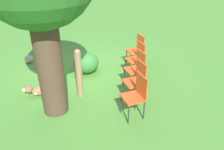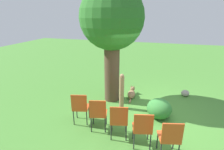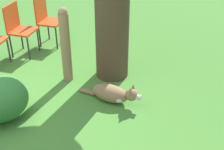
% 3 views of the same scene
% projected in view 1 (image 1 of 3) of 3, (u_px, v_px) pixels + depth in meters
% --- Properties ---
extents(ground_plane, '(30.00, 30.00, 0.00)m').
position_uv_depth(ground_plane, '(86.00, 75.00, 6.41)').
color(ground_plane, '#478433').
extents(dog, '(1.02, 0.31, 0.36)m').
position_uv_depth(dog, '(41.00, 90.00, 5.42)').
color(dog, olive).
rests_on(dog, ground_plane).
extents(fence_post, '(0.16, 0.16, 1.24)m').
position_uv_depth(fence_post, '(79.00, 73.00, 5.16)').
color(fence_post, '#937551').
rests_on(fence_post, ground_plane).
extents(red_chair_0, '(0.51, 0.52, 0.96)m').
position_uv_depth(red_chair_0, '(137.00, 48.00, 6.73)').
color(red_chair_0, '#D14C1E').
rests_on(red_chair_0, ground_plane).
extents(red_chair_1, '(0.51, 0.52, 0.96)m').
position_uv_depth(red_chair_1, '(137.00, 57.00, 6.18)').
color(red_chair_1, '#D14C1E').
rests_on(red_chair_1, ground_plane).
extents(red_chair_2, '(0.51, 0.52, 0.96)m').
position_uv_depth(red_chair_2, '(137.00, 66.00, 5.64)').
color(red_chair_2, '#D14C1E').
rests_on(red_chair_2, ground_plane).
extents(red_chair_3, '(0.51, 0.52, 0.96)m').
position_uv_depth(red_chair_3, '(137.00, 78.00, 5.09)').
color(red_chair_3, '#D14C1E').
rests_on(red_chair_3, ground_plane).
extents(red_chair_4, '(0.51, 0.52, 0.96)m').
position_uv_depth(red_chair_4, '(137.00, 93.00, 4.54)').
color(red_chair_4, '#D14C1E').
rests_on(red_chair_4, ground_plane).
extents(garden_rock, '(0.27, 0.30, 0.24)m').
position_uv_depth(garden_rock, '(29.00, 59.00, 7.08)').
color(garden_rock, gray).
rests_on(garden_rock, ground_plane).
extents(low_shrub, '(0.75, 0.75, 0.60)m').
position_uv_depth(low_shrub, '(86.00, 63.00, 6.42)').
color(low_shrub, '#337533').
rests_on(low_shrub, ground_plane).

